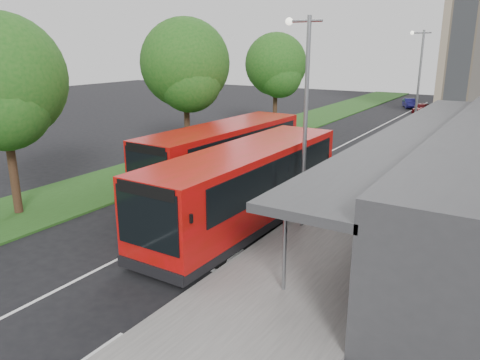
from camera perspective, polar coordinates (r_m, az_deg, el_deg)
The scene contains 16 objects.
ground at distance 19.58m, azimuth -6.32°, elevation -5.30°, with size 120.00×120.00×0.00m, color black.
pavement at distance 35.39m, azimuth 22.44°, elevation 3.43°, with size 5.00×80.00×0.15m, color slate.
grass_verge at distance 39.51m, azimuth 3.55°, elevation 5.81°, with size 5.00×80.00×0.10m, color #1F4114.
lane_centre_line at distance 32.19m, azimuth 10.31°, elevation 3.11°, with size 0.12×70.00×0.01m, color silver.
kerb_dashes at distance 34.96m, azimuth 17.80°, elevation 3.62°, with size 0.12×56.00×0.01m.
tree_near at distance 21.64m, azimuth -26.96°, elevation 10.04°, with size 5.27×5.27×8.46m.
tree_mid at distance 29.72m, azimuth -6.63°, elevation 13.26°, with size 5.47×5.47×8.79m.
tree_far at distance 39.85m, azimuth 4.40°, elevation 13.43°, with size 5.07×5.07×8.16m.
lamp_post_near at distance 17.97m, azimuth 7.78°, elevation 8.30°, with size 1.44×0.28×8.00m.
lamp_post_far at distance 37.06m, azimuth 20.86°, elevation 11.40°, with size 1.44×0.28×8.00m.
bus_main at distance 18.69m, azimuth 0.77°, elevation -0.86°, with size 3.10×11.46×3.23m.
bus_second at distance 24.25m, azimuth -1.99°, elevation 3.03°, with size 3.24×11.30×3.17m.
litter_bin at distance 26.60m, azimuth 17.47°, elevation 1.23°, with size 0.52×0.52×0.94m, color #3D2D19.
bollard at distance 33.09m, azimuth 19.58°, elevation 4.03°, with size 0.18×0.18×1.12m, color #D9C00B.
car_near at distance 54.73m, azimuth 21.27°, elevation 8.18°, with size 1.31×3.26×1.11m, color #5E0D11.
car_far at distance 59.12m, azimuth 19.95°, elevation 8.81°, with size 1.14×3.27×1.08m, color navy.
Camera 1 is at (11.36, -14.26, 7.13)m, focal length 35.00 mm.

